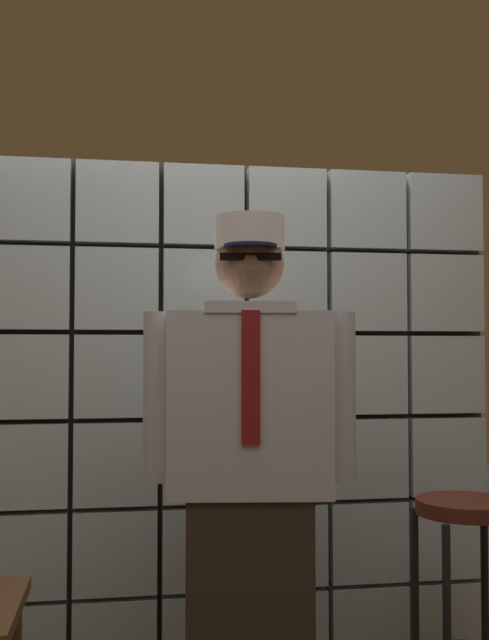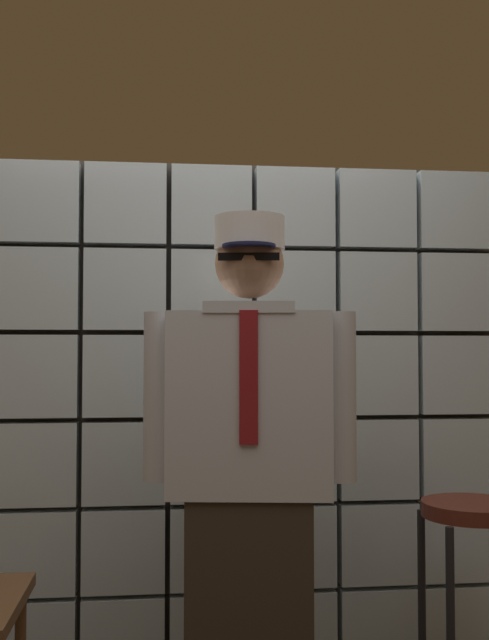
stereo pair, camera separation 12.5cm
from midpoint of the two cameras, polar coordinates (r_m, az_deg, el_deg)
name	(u,v)px [view 1 (the left image)]	position (r m, az deg, el deg)	size (l,w,h in m)	color
glass_block_wall	(203,418)	(3.00, -4.39, -7.42)	(2.38, 0.10, 2.04)	silver
standing_person	(250,473)	(2.41, -1.12, -11.52)	(0.68, 0.32, 1.69)	#382D23
bar_stool	(466,556)	(2.78, 15.18, -16.89)	(0.34, 0.34, 0.76)	#592319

